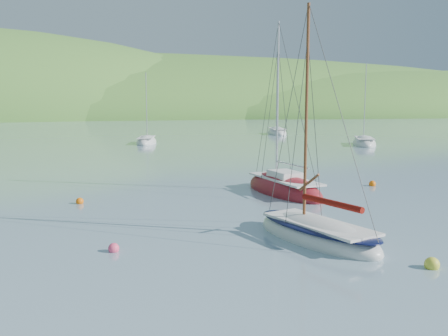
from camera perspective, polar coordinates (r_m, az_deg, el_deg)
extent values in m
plane|color=slate|center=(18.54, 5.81, -8.97)|extent=(700.00, 700.00, 0.00)
ellipsoid|color=#39762D|center=(186.84, -12.39, 5.94)|extent=(440.00, 110.00, 44.00)
ellipsoid|color=#39762D|center=(201.20, 14.42, 6.00)|extent=(240.00, 100.00, 34.00)
ellipsoid|color=silver|center=(19.68, 10.54, -7.74)|extent=(4.08, 6.64, 1.53)
cube|color=silver|center=(19.45, 10.82, -6.26)|extent=(3.11, 5.15, 0.10)
cylinder|color=brown|center=(19.54, 9.39, 6.05)|extent=(0.12, 0.12, 8.32)
ellipsoid|color=black|center=(19.57, 10.57, -6.47)|extent=(4.02, 6.57, 0.26)
cylinder|color=maroon|center=(18.81, 12.19, -3.93)|extent=(1.14, 2.92, 0.24)
ellipsoid|color=maroon|center=(29.06, 6.83, -2.57)|extent=(3.58, 7.48, 1.98)
cube|color=silver|center=(28.82, 6.99, -1.25)|extent=(2.70, 5.82, 0.10)
cylinder|color=#B8B7BC|center=(29.34, 6.14, 7.64)|extent=(0.12, 0.12, 8.97)
cube|color=silver|center=(28.79, 7.00, -0.78)|extent=(1.65, 2.20, 0.42)
cylinder|color=#B8B7BC|center=(28.08, 7.76, 0.38)|extent=(0.64, 3.42, 0.09)
ellipsoid|color=silver|center=(62.67, -8.85, 2.91)|extent=(3.64, 6.99, 1.82)
cube|color=silver|center=(62.48, -8.87, 3.49)|extent=(2.76, 5.44, 0.10)
cylinder|color=#B8B7BC|center=(63.25, -8.85, 7.12)|extent=(0.12, 0.12, 7.98)
ellipsoid|color=silver|center=(79.40, 6.07, 3.97)|extent=(4.13, 8.07, 2.09)
cube|color=silver|center=(79.20, 6.10, 4.50)|extent=(3.13, 6.28, 0.10)
cylinder|color=#B8B7BC|center=(80.14, 6.02, 7.81)|extent=(0.12, 0.12, 9.23)
ellipsoid|color=silver|center=(62.07, 15.72, 2.68)|extent=(5.37, 7.80, 2.01)
cube|color=silver|center=(61.87, 15.76, 3.32)|extent=(4.11, 6.05, 0.10)
cylinder|color=#B8B7BC|center=(62.73, 15.81, 7.39)|extent=(0.12, 0.12, 8.86)
sphere|color=gold|center=(17.51, 22.67, -10.15)|extent=(0.48, 0.48, 0.48)
sphere|color=#FB456E|center=(18.29, -12.49, -8.96)|extent=(0.39, 0.39, 0.39)
sphere|color=orange|center=(32.58, 16.59, -1.76)|extent=(0.43, 0.43, 0.43)
sphere|color=orange|center=(26.96, -16.16, -3.68)|extent=(0.39, 0.39, 0.39)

